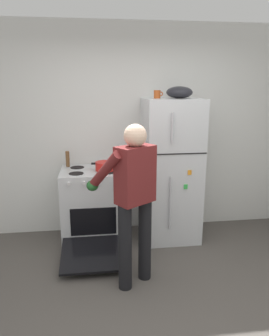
% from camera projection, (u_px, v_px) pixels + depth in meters
% --- Properties ---
extents(ground, '(8.00, 8.00, 0.00)m').
position_uv_depth(ground, '(161.00, 321.00, 2.71)').
color(ground, '#4C4742').
extents(kitchen_wall_back, '(6.00, 0.10, 2.70)m').
position_uv_depth(kitchen_wall_back, '(132.00, 130.00, 4.24)').
color(kitchen_wall_back, silver).
rests_on(kitchen_wall_back, ground).
extents(refrigerator, '(0.68, 0.72, 1.78)m').
position_uv_depth(refrigerator, '(171.00, 170.00, 4.05)').
color(refrigerator, silver).
rests_on(refrigerator, ground).
extents(stove_range, '(0.76, 1.23, 0.93)m').
position_uv_depth(stove_range, '(93.00, 207.00, 4.02)').
color(stove_range, silver).
rests_on(stove_range, ground).
extents(person_cook, '(0.68, 0.73, 1.60)m').
position_uv_depth(person_cook, '(132.00, 191.00, 3.03)').
color(person_cook, black).
rests_on(person_cook, ground).
extents(red_pot, '(0.33, 0.23, 0.10)m').
position_uv_depth(red_pot, '(105.00, 166.00, 3.87)').
color(red_pot, red).
rests_on(red_pot, stove_range).
extents(coffee_mug, '(0.11, 0.08, 0.10)m').
position_uv_depth(coffee_mug, '(157.00, 94.00, 3.84)').
color(coffee_mug, '#B24C1E').
rests_on(coffee_mug, refrigerator).
extents(pepper_mill, '(0.05, 0.05, 0.19)m').
position_uv_depth(pepper_mill, '(68.00, 159.00, 4.05)').
color(pepper_mill, brown).
rests_on(pepper_mill, stove_range).
extents(mixing_bowl, '(0.31, 0.31, 0.14)m').
position_uv_depth(mixing_bowl, '(179.00, 92.00, 3.82)').
color(mixing_bowl, black).
rests_on(mixing_bowl, refrigerator).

